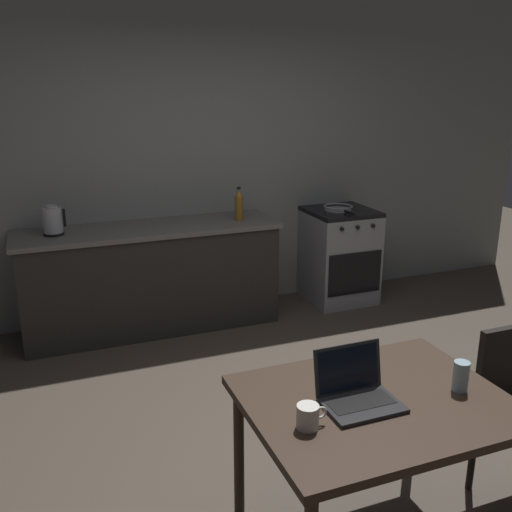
# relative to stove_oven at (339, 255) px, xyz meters

# --- Properties ---
(ground_plane) EXTENTS (12.00, 12.00, 0.00)m
(ground_plane) POSITION_rel_stove_oven_xyz_m (-1.24, -1.99, -0.45)
(ground_plane) COLOR #473D33
(back_wall) EXTENTS (6.40, 0.10, 2.84)m
(back_wall) POSITION_rel_stove_oven_xyz_m (-0.94, 0.35, 0.97)
(back_wall) COLOR gray
(back_wall) RESTS_ON ground_plane
(kitchen_counter) EXTENTS (2.16, 0.64, 0.89)m
(kitchen_counter) POSITION_rel_stove_oven_xyz_m (-1.81, 0.00, 0.00)
(kitchen_counter) COLOR #282623
(kitchen_counter) RESTS_ON ground_plane
(stove_oven) EXTENTS (0.60, 0.62, 0.89)m
(stove_oven) POSITION_rel_stove_oven_xyz_m (0.00, 0.00, 0.00)
(stove_oven) COLOR gray
(stove_oven) RESTS_ON ground_plane
(dining_table) EXTENTS (1.12, 0.87, 0.74)m
(dining_table) POSITION_rel_stove_oven_xyz_m (-1.38, -2.77, 0.22)
(dining_table) COLOR #332319
(dining_table) RESTS_ON ground_plane
(laptop) EXTENTS (0.32, 0.26, 0.22)m
(laptop) POSITION_rel_stove_oven_xyz_m (-1.47, -2.77, 0.34)
(laptop) COLOR #232326
(laptop) RESTS_ON dining_table
(electric_kettle) EXTENTS (0.18, 0.15, 0.24)m
(electric_kettle) POSITION_rel_stove_oven_xyz_m (-2.55, 0.00, 0.56)
(electric_kettle) COLOR black
(electric_kettle) RESTS_ON kitchen_counter
(bottle) EXTENTS (0.07, 0.07, 0.29)m
(bottle) POSITION_rel_stove_oven_xyz_m (-1.03, -0.05, 0.58)
(bottle) COLOR #8C601E
(bottle) RESTS_ON kitchen_counter
(frying_pan) EXTENTS (0.27, 0.44, 0.05)m
(frying_pan) POSITION_rel_stove_oven_xyz_m (-0.04, -0.03, 0.47)
(frying_pan) COLOR gray
(frying_pan) RESTS_ON stove_oven
(coffee_mug) EXTENTS (0.13, 0.09, 0.10)m
(coffee_mug) POSITION_rel_stove_oven_xyz_m (-1.75, -2.86, 0.34)
(coffee_mug) COLOR silver
(coffee_mug) RESTS_ON dining_table
(drinking_glass) EXTENTS (0.07, 0.07, 0.14)m
(drinking_glass) POSITION_rel_stove_oven_xyz_m (-1.00, -2.84, 0.36)
(drinking_glass) COLOR #99B7C6
(drinking_glass) RESTS_ON dining_table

